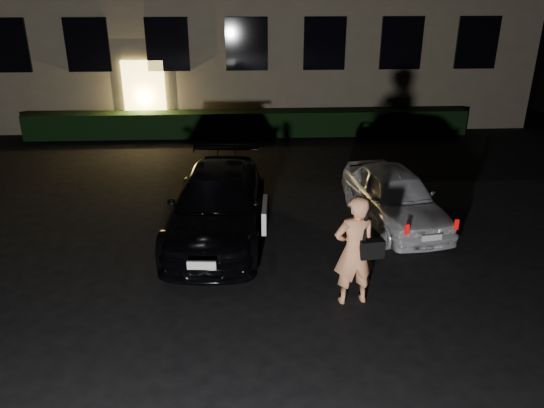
{
  "coord_description": "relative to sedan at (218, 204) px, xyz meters",
  "views": [
    {
      "loc": [
        -0.09,
        -7.29,
        5.02
      ],
      "look_at": [
        0.39,
        2.0,
        1.05
      ],
      "focal_mm": 35.0,
      "sensor_mm": 36.0,
      "label": 1
    }
  ],
  "objects": [
    {
      "name": "sedan",
      "position": [
        0.0,
        0.0,
        0.0
      ],
      "size": [
        2.2,
        4.81,
        1.34
      ],
      "rotation": [
        0.0,
        0.0,
        -0.07
      ],
      "color": "black",
      "rests_on": "ground"
    },
    {
      "name": "hedge",
      "position": [
        0.7,
        7.59,
        -0.25
      ],
      "size": [
        15.0,
        0.7,
        0.85
      ],
      "primitive_type": "cube",
      "color": "black",
      "rests_on": "ground"
    },
    {
      "name": "ground",
      "position": [
        0.7,
        -2.91,
        -0.67
      ],
      "size": [
        80.0,
        80.0,
        0.0
      ],
      "primitive_type": "plane",
      "color": "black",
      "rests_on": "ground"
    },
    {
      "name": "hatch",
      "position": [
        3.86,
        0.4,
        -0.06
      ],
      "size": [
        1.98,
        3.78,
        1.23
      ],
      "rotation": [
        0.0,
        0.0,
        0.15
      ],
      "color": "silver",
      "rests_on": "ground"
    },
    {
      "name": "man",
      "position": [
        2.35,
        -2.69,
        0.29
      ],
      "size": [
        0.84,
        0.56,
        1.92
      ],
      "rotation": [
        0.0,
        0.0,
        3.29
      ],
      "color": "#EF9968",
      "rests_on": "ground"
    }
  ]
}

